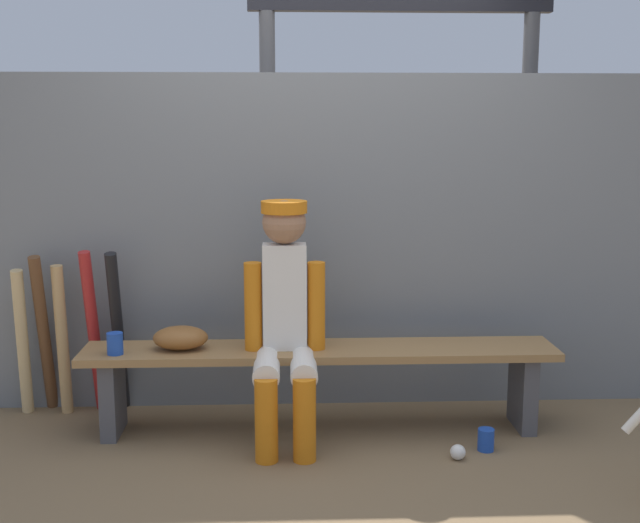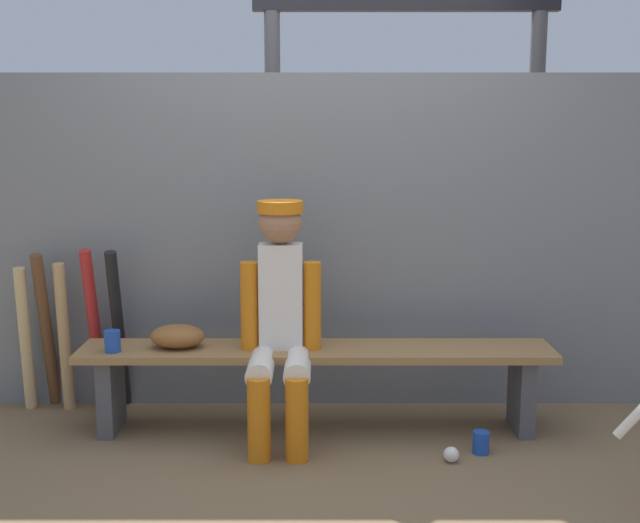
% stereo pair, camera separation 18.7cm
% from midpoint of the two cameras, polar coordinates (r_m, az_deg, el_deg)
% --- Properties ---
extents(ground_plane, '(30.00, 30.00, 0.00)m').
position_cam_midpoint_polar(ground_plane, '(4.25, -1.29, -12.00)').
color(ground_plane, brown).
extents(chainlink_fence, '(4.61, 0.03, 1.85)m').
position_cam_midpoint_polar(chainlink_fence, '(4.41, -1.44, 1.31)').
color(chainlink_fence, slate).
rests_on(chainlink_fence, ground_plane).
extents(dugout_bench, '(2.44, 0.36, 0.45)m').
position_cam_midpoint_polar(dugout_bench, '(4.14, -1.30, -7.51)').
color(dugout_bench, olive).
rests_on(dugout_bench, ground_plane).
extents(player_seated, '(0.41, 0.55, 1.21)m').
position_cam_midpoint_polar(player_seated, '(3.95, -3.90, -3.79)').
color(player_seated, silver).
rests_on(player_seated, ground_plane).
extents(baseball_glove, '(0.28, 0.20, 0.12)m').
position_cam_midpoint_polar(baseball_glove, '(4.14, -11.27, -5.40)').
color(baseball_glove, brown).
rests_on(baseball_glove, dugout_bench).
extents(bat_aluminum_black, '(0.07, 0.28, 0.92)m').
position_cam_midpoint_polar(bat_aluminum_black, '(4.51, -15.48, -4.93)').
color(bat_aluminum_black, black).
rests_on(bat_aluminum_black, ground_plane).
extents(bat_aluminum_red, '(0.09, 0.23, 0.92)m').
position_cam_midpoint_polar(bat_aluminum_red, '(4.54, -17.09, -4.88)').
color(bat_aluminum_red, '#B22323').
rests_on(bat_aluminum_red, ground_plane).
extents(bat_wood_tan, '(0.07, 0.13, 0.84)m').
position_cam_midpoint_polar(bat_wood_tan, '(4.59, -19.14, -5.37)').
color(bat_wood_tan, tan).
rests_on(bat_wood_tan, ground_plane).
extents(bat_wood_dark, '(0.07, 0.26, 0.90)m').
position_cam_midpoint_polar(bat_wood_dark, '(4.64, -20.32, -4.92)').
color(bat_wood_dark, brown).
rests_on(bat_wood_dark, ground_plane).
extents(bat_wood_natural, '(0.10, 0.19, 0.83)m').
position_cam_midpoint_polar(bat_wood_natural, '(4.64, -21.67, -5.45)').
color(bat_wood_natural, tan).
rests_on(bat_wood_natural, ground_plane).
extents(baseball, '(0.07, 0.07, 0.07)m').
position_cam_midpoint_polar(baseball, '(3.93, 8.50, -13.40)').
color(baseball, white).
rests_on(baseball, ground_plane).
extents(cup_on_ground, '(0.08, 0.08, 0.11)m').
position_cam_midpoint_polar(cup_on_ground, '(4.05, 10.51, -12.48)').
color(cup_on_ground, '#1E47AD').
rests_on(cup_on_ground, ground_plane).
extents(cup_on_bench, '(0.08, 0.08, 0.11)m').
position_cam_midpoint_polar(cup_on_bench, '(4.13, -15.77, -5.70)').
color(cup_on_bench, '#1E47AD').
rests_on(cup_on_bench, dugout_bench).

